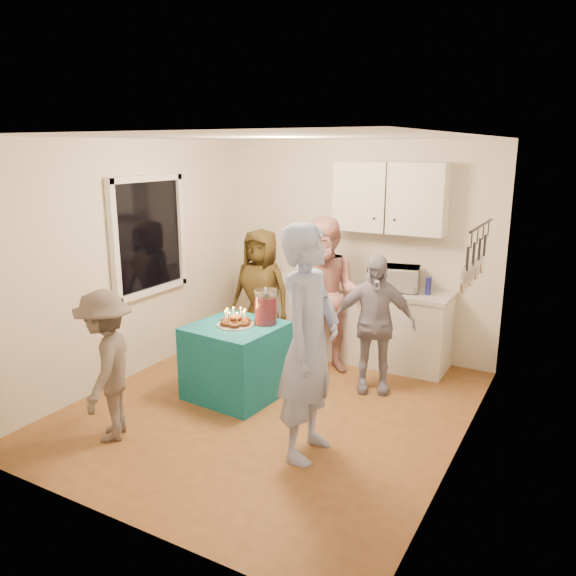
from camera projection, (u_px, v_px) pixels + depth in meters
The scene contains 19 objects.
floor at pixel (271, 408), 5.57m from camera, with size 4.00×4.00×0.00m, color brown.
ceiling at pixel (269, 137), 4.93m from camera, with size 4.00×4.00×0.00m, color white.
back_wall at pixel (353, 248), 6.94m from camera, with size 3.60×3.60×0.00m, color silver.
left_wall at pixel (128, 262), 6.10m from camera, with size 4.00×4.00×0.00m, color silver.
right_wall at pixel (467, 306), 4.40m from camera, with size 4.00×4.00×0.00m, color silver.
window_night at pixel (148, 236), 6.28m from camera, with size 0.04×1.00×1.20m, color black.
counter at pixel (356, 324), 6.81m from camera, with size 2.20×0.58×0.86m, color white.
countertop at pixel (358, 287), 6.70m from camera, with size 2.24×0.62×0.05m, color beige.
upper_cabinet at pixel (390, 198), 6.42m from camera, with size 1.30×0.30×0.80m, color white.
pot_rack at pixel (477, 253), 4.96m from camera, with size 0.12×1.00×0.60m, color black.
microwave at pixel (396, 278), 6.43m from camera, with size 0.51×0.34×0.28m, color white.
party_table at pixel (237, 360), 5.77m from camera, with size 0.85×0.85×0.76m, color #126A7A.
donut_cake at pixel (235, 317), 5.65m from camera, with size 0.38×0.38×0.18m, color #381C0C, non-canonical shape.
punch_jar at pixel (266, 308), 5.68m from camera, with size 0.22×0.22×0.34m, color #B60E25.
man_birthday at pixel (309, 344), 4.52m from camera, with size 0.71×0.47×1.95m, color #9BAEE2.
woman_back_left at pixel (261, 293), 6.82m from camera, with size 0.77×0.50×1.57m, color brown.
woman_back_center at pixel (327, 296), 6.31m from camera, with size 0.86×0.67×1.77m, color #C86869.
woman_back_right at pixel (373, 324), 5.81m from camera, with size 0.86×0.36×1.47m, color #181139.
child_near_left at pixel (106, 366), 4.86m from camera, with size 0.87×0.50×1.34m, color #4C423D.
Camera 1 is at (2.63, -4.38, 2.52)m, focal length 35.00 mm.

